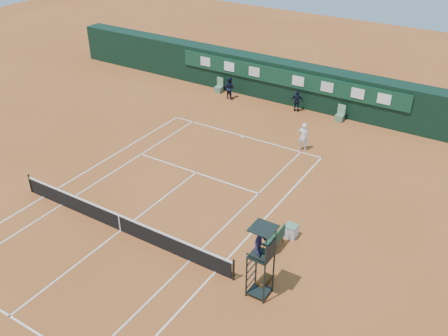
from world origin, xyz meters
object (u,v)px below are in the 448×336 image
(cooler, at_px, (291,231))
(player, at_px, (303,137))
(player_bench, at_px, (276,238))
(tennis_net, at_px, (120,222))
(umpire_chair, at_px, (261,247))

(cooler, distance_m, player, 8.85)
(player_bench, relative_size, player, 0.66)
(tennis_net, bearing_deg, umpire_chair, -0.90)
(tennis_net, xyz_separation_m, player, (4.05, 12.24, 0.40))
(player_bench, bearing_deg, cooler, 79.24)
(tennis_net, relative_size, player_bench, 10.75)
(player_bench, distance_m, player, 9.88)
(tennis_net, distance_m, umpire_chair, 7.95)
(umpire_chair, bearing_deg, player, 106.44)
(umpire_chair, xyz_separation_m, player_bench, (-0.74, 2.93, -1.86))
(cooler, bearing_deg, tennis_net, -151.01)
(tennis_net, distance_m, player_bench, 7.51)
(player, bearing_deg, player_bench, 92.60)
(tennis_net, relative_size, cooler, 20.00)
(umpire_chair, relative_size, player, 1.88)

